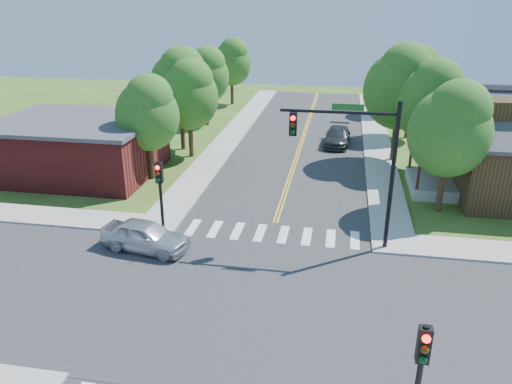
% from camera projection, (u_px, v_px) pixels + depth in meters
% --- Properties ---
extents(ground, '(100.00, 100.00, 0.00)m').
position_uv_depth(ground, '(249.00, 303.00, 19.90)').
color(ground, '#335119').
rests_on(ground, ground).
extents(road_ns, '(10.00, 90.00, 0.04)m').
position_uv_depth(road_ns, '(249.00, 303.00, 19.89)').
color(road_ns, '#2D2D30').
rests_on(road_ns, ground).
extents(road_ew, '(90.00, 10.00, 0.04)m').
position_uv_depth(road_ew, '(249.00, 303.00, 19.89)').
color(road_ew, '#2D2D30').
rests_on(road_ew, ground).
extents(intersection_patch, '(10.20, 10.20, 0.06)m').
position_uv_depth(intersection_patch, '(249.00, 303.00, 19.90)').
color(intersection_patch, '#2D2D30').
rests_on(intersection_patch, ground).
extents(sidewalk_nw, '(40.00, 40.00, 0.14)m').
position_uv_depth(sidewalk_nw, '(79.00, 159.00, 36.87)').
color(sidewalk_nw, '#9E9B93').
rests_on(sidewalk_nw, ground).
extents(crosswalk_north, '(8.85, 2.00, 0.01)m').
position_uv_depth(crosswalk_north, '(272.00, 233.00, 25.55)').
color(crosswalk_north, white).
rests_on(crosswalk_north, ground).
extents(centerline, '(0.30, 90.00, 0.01)m').
position_uv_depth(centerline, '(249.00, 302.00, 19.88)').
color(centerline, yellow).
rests_on(centerline, ground).
extents(signal_mast_ne, '(5.30, 0.42, 7.20)m').
position_uv_depth(signal_mast_ne, '(356.00, 151.00, 22.56)').
color(signal_mast_ne, black).
rests_on(signal_mast_ne, ground).
extents(signal_pole_se, '(0.34, 0.42, 3.80)m').
position_uv_depth(signal_pole_se, '(421.00, 363.00, 12.87)').
color(signal_pole_se, black).
rests_on(signal_pole_se, ground).
extents(signal_pole_nw, '(0.34, 0.42, 3.80)m').
position_uv_depth(signal_pole_nw, '(160.00, 183.00, 24.90)').
color(signal_pole_nw, black).
rests_on(signal_pole_nw, ground).
extents(building_nw, '(10.40, 8.40, 3.73)m').
position_uv_depth(building_nw, '(78.00, 146.00, 33.54)').
color(building_nw, maroon).
rests_on(building_nw, ground).
extents(tree_e_a, '(4.39, 4.17, 7.47)m').
position_uv_depth(tree_e_a, '(452.00, 127.00, 26.42)').
color(tree_e_a, '#382314').
rests_on(tree_e_a, ground).
extents(tree_e_b, '(4.53, 4.30, 7.70)m').
position_uv_depth(tree_e_b, '(431.00, 98.00, 32.78)').
color(tree_e_b, '#382314').
rests_on(tree_e_b, ground).
extents(tree_e_c, '(4.53, 4.30, 7.70)m').
position_uv_depth(tree_e_c, '(414.00, 78.00, 40.55)').
color(tree_e_c, '#382314').
rests_on(tree_e_c, ground).
extents(tree_e_d, '(4.20, 3.99, 7.14)m').
position_uv_depth(tree_e_d, '(403.00, 67.00, 48.99)').
color(tree_e_d, '#382314').
rests_on(tree_e_d, ground).
extents(tree_w_a, '(4.08, 3.88, 6.94)m').
position_uv_depth(tree_w_a, '(148.00, 111.00, 31.49)').
color(tree_w_a, '#382314').
rests_on(tree_w_a, ground).
extents(tree_w_b, '(4.68, 4.45, 7.96)m').
position_uv_depth(tree_w_b, '(181.00, 82.00, 37.43)').
color(tree_w_b, '#382314').
rests_on(tree_w_b, ground).
extents(tree_w_c, '(4.24, 4.02, 7.20)m').
position_uv_depth(tree_w_c, '(206.00, 74.00, 44.76)').
color(tree_w_c, '#382314').
rests_on(tree_w_c, ground).
extents(tree_w_d, '(4.22, 4.01, 7.17)m').
position_uv_depth(tree_w_d, '(232.00, 61.00, 53.27)').
color(tree_w_d, '#382314').
rests_on(tree_w_d, ground).
extents(tree_house, '(4.99, 4.74, 8.49)m').
position_uv_depth(tree_house, '(401.00, 85.00, 34.50)').
color(tree_house, '#382314').
rests_on(tree_house, ground).
extents(tree_bldg, '(4.30, 4.09, 7.32)m').
position_uv_depth(tree_bldg, '(189.00, 93.00, 35.86)').
color(tree_bldg, '#382314').
rests_on(tree_bldg, ground).
extents(car_silver, '(3.25, 4.92, 1.47)m').
position_uv_depth(car_silver, '(145.00, 236.00, 23.74)').
color(car_silver, silver).
rests_on(car_silver, ground).
extents(car_dgrey, '(2.47, 4.95, 1.37)m').
position_uv_depth(car_dgrey, '(337.00, 137.00, 40.17)').
color(car_dgrey, '#323538').
rests_on(car_dgrey, ground).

